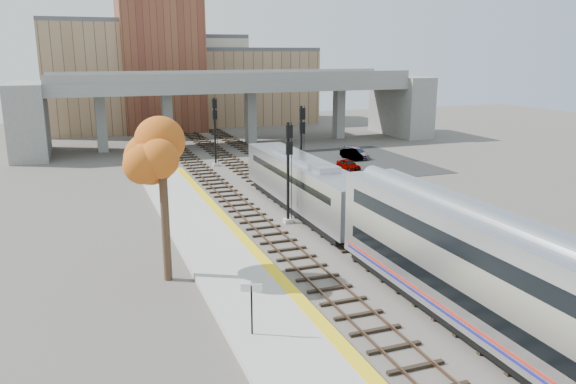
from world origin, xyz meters
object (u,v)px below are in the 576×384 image
object	(u,v)px
signal_mast_far	(215,132)
coach	(523,294)
signal_mast_near	(288,174)
car_b	(351,154)
locomotive	(304,183)
car_c	(357,153)
tree	(162,159)
signal_mast_mid	(301,150)
car_a	(349,165)

from	to	relation	value
signal_mast_far	coach	bearing A→B (deg)	-87.17
signal_mast_near	car_b	world-z (taller)	signal_mast_near
locomotive	car_c	world-z (taller)	locomotive
tree	locomotive	bearing A→B (deg)	39.23
coach	signal_mast_mid	xyz separation A→B (m)	(2.00, 28.12, 1.04)
car_b	locomotive	bearing A→B (deg)	-127.93
coach	car_c	distance (m)	43.66
car_a	car_c	bearing A→B (deg)	47.52
tree	car_b	bearing A→B (deg)	48.01
signal_mast_far	car_c	size ratio (longest dim) A/B	1.84
signal_mast_mid	car_a	world-z (taller)	signal_mast_mid
locomotive	car_c	xyz separation A→B (m)	(14.19, 18.62, -1.66)
car_c	signal_mast_far	bearing A→B (deg)	174.79
signal_mast_mid	tree	xyz separation A→B (m)	(-13.78, -15.13, 2.80)
signal_mast_near	tree	xyz separation A→B (m)	(-9.68, -7.36, 3.02)
signal_mast_far	tree	xyz separation A→B (m)	(-9.68, -29.49, 2.98)
coach	tree	xyz separation A→B (m)	(-11.78, 12.98, 3.84)
car_a	car_b	world-z (taller)	car_b
coach	tree	distance (m)	17.95
signal_mast_near	coach	bearing A→B (deg)	-84.11
signal_mast_mid	car_b	xyz separation A→B (m)	(11.24, 12.68, -3.22)
locomotive	car_c	bearing A→B (deg)	52.69
signal_mast_near	signal_mast_mid	xyz separation A→B (m)	(4.10, 7.77, 0.22)
car_a	car_c	distance (m)	6.88
car_b	tree	bearing A→B (deg)	-133.85
car_a	car_c	world-z (taller)	car_c
coach	car_c	size ratio (longest dim) A/B	6.31
locomotive	car_b	world-z (taller)	locomotive
signal_mast_far	car_c	xyz separation A→B (m)	(16.29, -1.25, -3.04)
signal_mast_near	signal_mast_mid	world-z (taller)	signal_mast_mid
coach	tree	size ratio (longest dim) A/B	2.80
locomotive	car_c	size ratio (longest dim) A/B	4.81
locomotive	coach	xyz separation A→B (m)	(-0.00, -22.61, 0.52)
tree	car_b	xyz separation A→B (m)	(25.03, 27.81, -6.02)
signal_mast_far	car_a	xyz separation A→B (m)	(12.40, -6.92, -3.08)
coach	signal_mast_near	distance (m)	20.47
car_b	car_c	distance (m)	1.04
coach	car_c	xyz separation A→B (m)	(14.19, 41.23, -2.18)
car_c	signal_mast_mid	bearing A→B (deg)	-133.74
tree	car_c	xyz separation A→B (m)	(25.97, 28.24, -6.02)
coach	signal_mast_mid	bearing A→B (deg)	85.93
car_a	signal_mast_near	bearing A→B (deg)	-137.17
locomotive	signal_mast_far	world-z (taller)	signal_mast_far
signal_mast_far	signal_mast_near	bearing A→B (deg)	-90.00
signal_mast_mid	tree	distance (m)	20.66
signal_mast_near	car_c	bearing A→B (deg)	52.04
coach	car_b	distance (m)	42.94
coach	car_c	world-z (taller)	coach
signal_mast_near	signal_mast_far	xyz separation A→B (m)	(0.00, 22.14, 0.04)
coach	signal_mast_far	size ratio (longest dim) A/B	3.43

